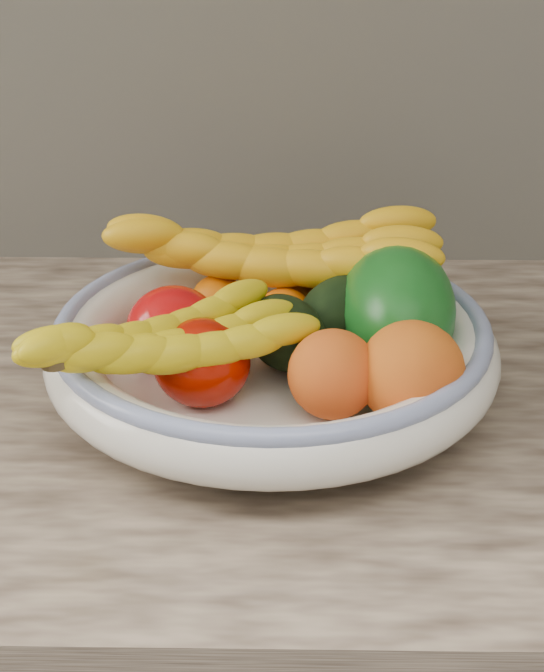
{
  "coord_description": "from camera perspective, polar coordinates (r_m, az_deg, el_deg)",
  "views": [
    {
      "loc": [
        0.01,
        0.87,
        1.36
      ],
      "look_at": [
        0.0,
        1.66,
        0.96
      ],
      "focal_mm": 55.0,
      "sensor_mm": 36.0,
      "label": 1
    }
  ],
  "objects": [
    {
      "name": "tomato_near_left",
      "position": [
        0.84,
        -3.91,
        -1.47
      ],
      "size": [
        0.11,
        0.11,
        0.07
      ],
      "primitive_type": "ellipsoid",
      "rotation": [
        0.0,
        0.0,
        0.39
      ],
      "color": "#A20E00",
      "rests_on": "fruit_bowl"
    },
    {
      "name": "banana_bunch_back",
      "position": [
        0.96,
        -0.05,
        4.04
      ],
      "size": [
        0.33,
        0.13,
        0.09
      ],
      "primitive_type": null,
      "rotation": [
        0.0,
        0.0,
        -0.04
      ],
      "color": "yellow",
      "rests_on": "fruit_bowl"
    },
    {
      "name": "green_mango",
      "position": [
        0.9,
        6.9,
        1.5
      ],
      "size": [
        0.14,
        0.16,
        0.13
      ],
      "primitive_type": "ellipsoid",
      "rotation": [
        0.0,
        0.31,
        0.07
      ],
      "color": "#0F5014",
      "rests_on": "fruit_bowl"
    },
    {
      "name": "banana_bunch_front",
      "position": [
        0.82,
        -5.98,
        -0.76
      ],
      "size": [
        0.27,
        0.22,
        0.07
      ],
      "primitive_type": null,
      "rotation": [
        0.0,
        0.0,
        0.55
      ],
      "color": "yellow",
      "rests_on": "fruit_bowl"
    },
    {
      "name": "peach_right",
      "position": [
        0.82,
        7.74,
        -2.08
      ],
      "size": [
        0.11,
        0.11,
        0.08
      ],
      "primitive_type": "ellipsoid",
      "rotation": [
        0.0,
        0.0,
        0.33
      ],
      "color": "orange",
      "rests_on": "fruit_bowl"
    },
    {
      "name": "avocado_right",
      "position": [
        0.92,
        4.1,
        1.2
      ],
      "size": [
        0.12,
        0.12,
        0.07
      ],
      "primitive_type": "ellipsoid",
      "rotation": [
        0.0,
        0.0,
        -0.79
      ],
      "color": "black",
      "rests_on": "fruit_bowl"
    },
    {
      "name": "clementine_back_mid",
      "position": [
        0.94,
        0.69,
        1.25
      ],
      "size": [
        0.06,
        0.06,
        0.05
      ],
      "primitive_type": "ellipsoid",
      "rotation": [
        0.0,
        0.0,
        -0.21
      ],
      "color": "#FF6D05",
      "rests_on": "fruit_bowl"
    },
    {
      "name": "clementine_back_right",
      "position": [
        0.98,
        1.62,
        2.41
      ],
      "size": [
        0.05,
        0.05,
        0.04
      ],
      "primitive_type": "ellipsoid",
      "rotation": [
        0.0,
        0.0,
        -0.12
      ],
      "color": "orange",
      "rests_on": "fruit_bowl"
    },
    {
      "name": "fruit_bowl",
      "position": [
        0.89,
        -0.0,
        -0.66
      ],
      "size": [
        0.39,
        0.39,
        0.08
      ],
      "color": "silver",
      "rests_on": "kitchen_counter"
    },
    {
      "name": "tomato_left",
      "position": [
        0.9,
        -5.48,
        0.42
      ],
      "size": [
        0.11,
        0.11,
        0.07
      ],
      "primitive_type": "ellipsoid",
      "rotation": [
        0.0,
        0.0,
        0.37
      ],
      "color": "#BC080A",
      "rests_on": "fruit_bowl"
    },
    {
      "name": "clementine_back_left",
      "position": [
        0.97,
        -2.99,
        2.04
      ],
      "size": [
        0.06,
        0.06,
        0.05
      ],
      "primitive_type": "ellipsoid",
      "rotation": [
        0.0,
        0.0,
        -0.27
      ],
      "color": "orange",
      "rests_on": "fruit_bowl"
    },
    {
      "name": "peach_front",
      "position": [
        0.81,
        3.4,
        -2.12
      ],
      "size": [
        0.09,
        0.09,
        0.07
      ],
      "primitive_type": "ellipsoid",
      "rotation": [
        0.0,
        0.0,
        0.36
      ],
      "color": "orange",
      "rests_on": "fruit_bowl"
    },
    {
      "name": "avocado_center",
      "position": [
        0.88,
        0.75,
        0.18
      ],
      "size": [
        0.1,
        0.11,
        0.06
      ],
      "primitive_type": "ellipsoid",
      "rotation": [
        0.0,
        0.0,
        0.49
      ],
      "color": "black",
      "rests_on": "fruit_bowl"
    }
  ]
}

